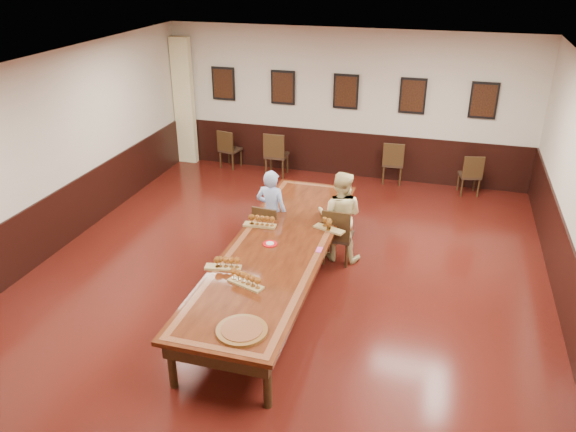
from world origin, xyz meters
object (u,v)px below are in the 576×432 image
(carved_platter, at_px, (242,330))
(spare_chair_c, at_px, (393,162))
(chair_man, at_px, (269,229))
(spare_chair_a, at_px, (230,148))
(person_woman, at_px, (340,216))
(chair_woman, at_px, (338,234))
(person_man, at_px, (271,212))
(conference_table, at_px, (279,254))
(spare_chair_b, at_px, (277,154))
(spare_chair_d, at_px, (470,174))

(carved_platter, bearing_deg, spare_chair_c, 82.28)
(chair_man, height_order, carved_platter, chair_man)
(spare_chair_a, distance_m, person_woman, 4.84)
(chair_woman, relative_size, person_man, 0.67)
(spare_chair_c, bearing_deg, spare_chair_a, -1.61)
(person_man, distance_m, person_woman, 1.14)
(chair_woman, bearing_deg, person_woman, -90.00)
(chair_woman, height_order, person_woman, person_woman)
(person_woman, bearing_deg, person_man, 4.67)
(conference_table, xyz_separation_m, carved_platter, (0.20, -2.05, 0.16))
(spare_chair_a, bearing_deg, person_woman, 146.10)
(spare_chair_a, xyz_separation_m, spare_chair_b, (1.19, -0.21, 0.05))
(spare_chair_a, distance_m, spare_chair_b, 1.21)
(spare_chair_c, bearing_deg, chair_woman, 80.10)
(conference_table, bearing_deg, chair_woman, 59.01)
(spare_chair_c, bearing_deg, chair_man, 64.28)
(spare_chair_c, distance_m, person_man, 4.03)
(chair_man, relative_size, carved_platter, 1.24)
(carved_platter, bearing_deg, person_man, 101.76)
(person_woman, relative_size, carved_platter, 2.07)
(chair_man, distance_m, chair_woman, 1.14)
(person_man, bearing_deg, spare_chair_b, -68.54)
(chair_man, bearing_deg, chair_woman, -170.43)
(spare_chair_b, distance_m, person_woman, 3.94)
(chair_man, bearing_deg, spare_chair_b, -69.10)
(chair_man, xyz_separation_m, spare_chair_d, (3.20, 3.59, -0.02))
(spare_chair_a, xyz_separation_m, person_woman, (3.29, -3.53, 0.31))
(spare_chair_b, bearing_deg, person_woman, 121.21)
(chair_woman, xyz_separation_m, conference_table, (-0.67, -1.11, 0.13))
(spare_chair_d, distance_m, person_woman, 3.99)
(spare_chair_b, height_order, person_woman, person_woman)
(chair_man, relative_size, person_woman, 0.60)
(chair_man, xyz_separation_m, spare_chair_c, (1.60, 3.79, 0.02))
(conference_table, distance_m, carved_platter, 2.07)
(carved_platter, bearing_deg, spare_chair_b, 103.87)
(spare_chair_b, height_order, spare_chair_d, spare_chair_b)
(spare_chair_b, height_order, carved_platter, spare_chair_b)
(chair_man, height_order, spare_chair_a, chair_man)
(person_man, xyz_separation_m, carved_platter, (0.66, -3.18, 0.04))
(spare_chair_a, bearing_deg, carved_platter, 125.66)
(person_man, relative_size, carved_platter, 1.99)
(spare_chair_b, distance_m, conference_table, 4.76)
(chair_woman, height_order, carved_platter, chair_woman)
(spare_chair_a, height_order, spare_chair_c, spare_chair_c)
(spare_chair_c, bearing_deg, conference_table, 74.03)
(spare_chair_a, distance_m, spare_chair_c, 3.76)
(chair_woman, distance_m, spare_chair_b, 4.02)
(chair_woman, distance_m, carved_platter, 3.21)
(person_man, height_order, conference_table, person_man)
(spare_chair_d, xyz_separation_m, person_man, (-3.19, -3.49, 0.29))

